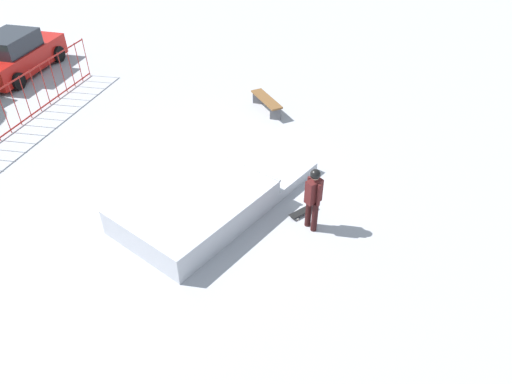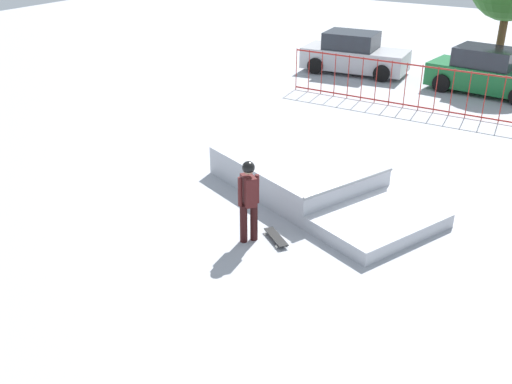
% 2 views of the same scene
% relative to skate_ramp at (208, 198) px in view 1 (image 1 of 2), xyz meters
% --- Properties ---
extents(ground_plane, '(60.00, 60.00, 0.00)m').
position_rel_skate_ramp_xyz_m(ground_plane, '(1.04, 0.51, -0.32)').
color(ground_plane, '#A8AAB2').
extents(skate_ramp, '(5.98, 4.47, 0.74)m').
position_rel_skate_ramp_xyz_m(skate_ramp, '(0.00, 0.00, 0.00)').
color(skate_ramp, '#B0B3BB').
rests_on(skate_ramp, ground).
extents(skater, '(0.44, 0.40, 1.73)m').
position_rel_skate_ramp_xyz_m(skater, '(0.01, -2.67, 0.69)').
color(skater, black).
rests_on(skater, ground).
extents(skateboard, '(0.76, 0.64, 0.09)m').
position_rel_skate_ramp_xyz_m(skateboard, '(0.47, -2.39, -0.24)').
color(skateboard, black).
rests_on(skateboard, ground).
extents(park_bench, '(1.45, 1.38, 0.48)m').
position_rel_skate_ramp_xyz_m(park_bench, '(5.49, -0.06, 0.04)').
color(park_bench, brown).
rests_on(park_bench, ground).
extents(parked_car_red, '(4.17, 2.06, 1.60)m').
position_rel_skate_ramp_xyz_m(parked_car_red, '(5.85, 10.16, 0.41)').
color(parked_car_red, red).
rests_on(parked_car_red, ground).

